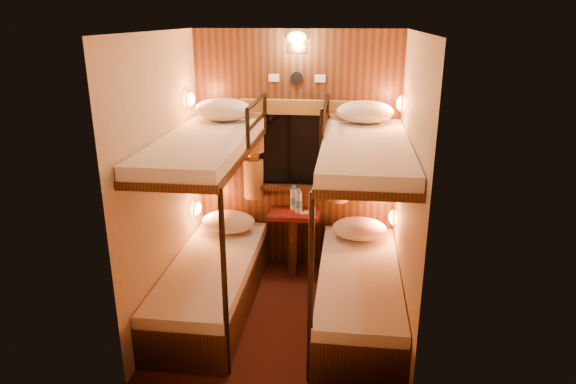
# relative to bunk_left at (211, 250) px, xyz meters

# --- Properties ---
(floor) EXTENTS (2.10, 2.10, 0.00)m
(floor) POSITION_rel_bunk_left_xyz_m (0.65, -0.07, -0.56)
(floor) COLOR #3C1010
(floor) RESTS_ON ground
(ceiling) EXTENTS (2.10, 2.10, 0.00)m
(ceiling) POSITION_rel_bunk_left_xyz_m (0.65, -0.07, 1.84)
(ceiling) COLOR silver
(ceiling) RESTS_ON wall_back
(wall_back) EXTENTS (2.40, 0.00, 2.40)m
(wall_back) POSITION_rel_bunk_left_xyz_m (0.65, 0.98, 0.64)
(wall_back) COLOR #C6B293
(wall_back) RESTS_ON floor
(wall_front) EXTENTS (2.40, 0.00, 2.40)m
(wall_front) POSITION_rel_bunk_left_xyz_m (0.65, -1.12, 0.64)
(wall_front) COLOR #C6B293
(wall_front) RESTS_ON floor
(wall_left) EXTENTS (0.00, 2.40, 2.40)m
(wall_left) POSITION_rel_bunk_left_xyz_m (-0.35, -0.07, 0.64)
(wall_left) COLOR #C6B293
(wall_left) RESTS_ON floor
(wall_right) EXTENTS (0.00, 2.40, 2.40)m
(wall_right) POSITION_rel_bunk_left_xyz_m (1.65, -0.07, 0.64)
(wall_right) COLOR #C6B293
(wall_right) RESTS_ON floor
(back_panel) EXTENTS (2.00, 0.03, 2.40)m
(back_panel) POSITION_rel_bunk_left_xyz_m (0.65, 0.97, 0.64)
(back_panel) COLOR #32180D
(back_panel) RESTS_ON floor
(bunk_left) EXTENTS (0.72, 1.90, 1.82)m
(bunk_left) POSITION_rel_bunk_left_xyz_m (0.00, 0.00, 0.00)
(bunk_left) COLOR #32180D
(bunk_left) RESTS_ON floor
(bunk_right) EXTENTS (0.72, 1.90, 1.82)m
(bunk_right) POSITION_rel_bunk_left_xyz_m (1.30, 0.00, 0.00)
(bunk_right) COLOR #32180D
(bunk_right) RESTS_ON floor
(window) EXTENTS (1.00, 0.12, 0.79)m
(window) POSITION_rel_bunk_left_xyz_m (0.65, 0.94, 0.62)
(window) COLOR black
(window) RESTS_ON back_panel
(curtains) EXTENTS (1.10, 0.22, 1.00)m
(curtains) POSITION_rel_bunk_left_xyz_m (0.65, 0.90, 0.71)
(curtains) COLOR brown
(curtains) RESTS_ON back_panel
(back_fixtures) EXTENTS (0.54, 0.09, 0.48)m
(back_fixtures) POSITION_rel_bunk_left_xyz_m (0.65, 0.93, 1.69)
(back_fixtures) COLOR black
(back_fixtures) RESTS_ON back_panel
(reading_lamps) EXTENTS (2.00, 0.20, 1.25)m
(reading_lamps) POSITION_rel_bunk_left_xyz_m (0.65, 0.63, 0.68)
(reading_lamps) COLOR orange
(reading_lamps) RESTS_ON wall_left
(table) EXTENTS (0.50, 0.34, 0.66)m
(table) POSITION_rel_bunk_left_xyz_m (0.65, 0.78, -0.14)
(table) COLOR #5D1815
(table) RESTS_ON floor
(bottle_left) EXTENTS (0.08, 0.08, 0.26)m
(bottle_left) POSITION_rel_bunk_left_xyz_m (0.63, 0.85, 0.20)
(bottle_left) COLOR #99BFE5
(bottle_left) RESTS_ON table
(bottle_right) EXTENTS (0.07, 0.07, 0.25)m
(bottle_right) POSITION_rel_bunk_left_xyz_m (0.69, 0.77, 0.20)
(bottle_right) COLOR #99BFE5
(bottle_right) RESTS_ON table
(sachet_a) EXTENTS (0.08, 0.07, 0.01)m
(sachet_a) POSITION_rel_bunk_left_xyz_m (0.77, 0.80, 0.09)
(sachet_a) COLOR silver
(sachet_a) RESTS_ON table
(sachet_b) EXTENTS (0.10, 0.08, 0.01)m
(sachet_b) POSITION_rel_bunk_left_xyz_m (0.75, 0.75, 0.09)
(sachet_b) COLOR silver
(sachet_b) RESTS_ON table
(pillow_lower_left) EXTENTS (0.54, 0.38, 0.21)m
(pillow_lower_left) POSITION_rel_bunk_left_xyz_m (-0.00, 0.66, 0.00)
(pillow_lower_left) COLOR silver
(pillow_lower_left) RESTS_ON bunk_left
(pillow_lower_right) EXTENTS (0.53, 0.38, 0.21)m
(pillow_lower_right) POSITION_rel_bunk_left_xyz_m (1.30, 0.65, 0.00)
(pillow_lower_right) COLOR silver
(pillow_lower_right) RESTS_ON bunk_right
(pillow_upper_left) EXTENTS (0.53, 0.38, 0.21)m
(pillow_upper_left) POSITION_rel_bunk_left_xyz_m (-0.00, 0.64, 1.13)
(pillow_upper_left) COLOR silver
(pillow_upper_left) RESTS_ON bunk_left
(pillow_upper_right) EXTENTS (0.52, 0.37, 0.20)m
(pillow_upper_right) POSITION_rel_bunk_left_xyz_m (1.30, 0.69, 1.13)
(pillow_upper_right) COLOR silver
(pillow_upper_right) RESTS_ON bunk_right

